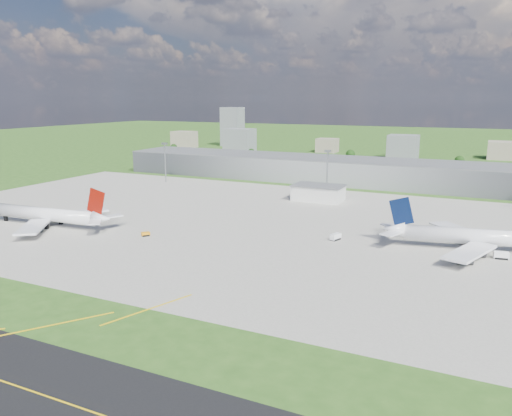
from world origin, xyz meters
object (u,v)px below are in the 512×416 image
at_px(van_white_far, 501,256).
at_px(van_white_near, 336,237).
at_px(airliner_red_twin, 47,215).
at_px(airliner_blue_quad, 490,238).
at_px(tug_yellow, 146,234).

bearing_deg(van_white_far, van_white_near, 173.62).
distance_m(airliner_red_twin, airliner_blue_quad, 177.73).
bearing_deg(airliner_blue_quad, tug_yellow, -174.33).
relative_size(airliner_blue_quad, van_white_far, 13.84).
distance_m(airliner_blue_quad, van_white_near, 55.05).
height_order(airliner_blue_quad, van_white_far, airliner_blue_quad).
bearing_deg(tug_yellow, airliner_blue_quad, -35.19).
bearing_deg(tug_yellow, airliner_red_twin, 133.98).
bearing_deg(van_white_near, airliner_red_twin, 123.98).
relative_size(airliner_blue_quad, van_white_near, 13.36).
bearing_deg(airliner_blue_quad, van_white_near, 179.17).
relative_size(airliner_red_twin, van_white_near, 12.64).
bearing_deg(van_white_near, tug_yellow, 130.06).
bearing_deg(van_white_far, tug_yellow, -175.33).
bearing_deg(van_white_far, airliner_blue_quad, 109.57).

